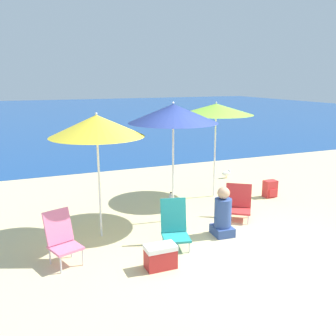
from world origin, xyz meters
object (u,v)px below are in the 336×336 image
beach_chair_pink (62,237)px  backpack_red (270,189)px  beach_umbrella_navy (173,114)px  person_seated_near (223,215)px  beach_umbrella_lime (216,109)px  seagull (226,173)px  beach_chair_red (238,203)px  beach_umbrella_yellow (97,126)px  cooler_box (161,256)px  beach_chair_teal (175,225)px  water_bottle (171,199)px

beach_chair_pink → backpack_red: beach_chair_pink is taller
beach_umbrella_navy → person_seated_near: (0.54, -0.97, -1.72)m
beach_umbrella_lime → seagull: 2.59m
beach_umbrella_lime → beach_umbrella_navy: bearing=-144.7°
beach_chair_red → seagull: size_ratio=2.62×
beach_umbrella_yellow → beach_umbrella_navy: 1.49m
backpack_red → cooler_box: size_ratio=0.87×
beach_umbrella_yellow → beach_chair_red: (2.72, -0.17, -1.64)m
beach_umbrella_lime → beach_chair_teal: (-1.93, -2.10, -1.70)m
person_seated_near → backpack_red: bearing=38.3°
beach_umbrella_yellow → beach_chair_teal: size_ratio=2.80×
beach_umbrella_yellow → backpack_red: size_ratio=5.49×
cooler_box → person_seated_near: bearing=25.4°
beach_umbrella_yellow → backpack_red: bearing=9.6°
beach_chair_pink → water_bottle: 3.26m
water_bottle → beach_umbrella_yellow: bearing=-147.2°
water_bottle → cooler_box: size_ratio=0.55×
person_seated_near → backpack_red: person_seated_near is taller
backpack_red → water_bottle: (-2.33, 0.49, -0.10)m
beach_umbrella_navy → cooler_box: 2.70m
beach_umbrella_lime → water_bottle: bearing=-176.1°
beach_chair_red → beach_chair_teal: bearing=-123.0°
person_seated_near → seagull: bearing=61.7°
backpack_red → seagull: 1.88m
beach_chair_pink → water_bottle: size_ratio=3.19×
water_bottle → seagull: water_bottle is taller
beach_umbrella_navy → beach_chair_red: (1.25, -0.37, -1.78)m
beach_chair_teal → cooler_box: (-0.50, -0.64, -0.17)m
person_seated_near → water_bottle: size_ratio=3.53×
water_bottle → beach_umbrella_navy: bearing=-110.9°
beach_chair_pink → water_bottle: bearing=17.2°
person_seated_near → cooler_box: bearing=-150.7°
backpack_red → beach_umbrella_lime: bearing=154.9°
beach_umbrella_lime → cooler_box: (-2.43, -2.74, -1.87)m
person_seated_near → cooler_box: person_seated_near is taller
beach_chair_teal → beach_chair_pink: (-1.81, 0.09, 0.06)m
seagull → person_seated_near: bearing=-122.3°
beach_chair_red → cooler_box: 2.53m
beach_umbrella_lime → beach_chair_pink: beach_umbrella_lime is taller
beach_chair_red → water_bottle: 1.63m
backpack_red → cooler_box: bearing=-149.1°
beach_umbrella_lime → seagull: bearing=48.9°
backpack_red → water_bottle: backpack_red is taller
beach_umbrella_yellow → person_seated_near: bearing=-21.1°
person_seated_near → beach_umbrella_lime: bearing=68.5°
beach_chair_teal → beach_chair_pink: bearing=-170.6°
beach_umbrella_navy → cooler_box: beach_umbrella_navy is taller
person_seated_near → cooler_box: size_ratio=1.95×
beach_umbrella_lime → beach_chair_teal: size_ratio=2.84×
beach_umbrella_lime → water_bottle: beach_umbrella_lime is taller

